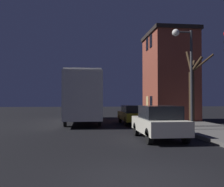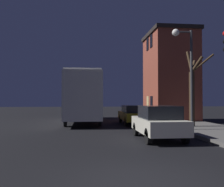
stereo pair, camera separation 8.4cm
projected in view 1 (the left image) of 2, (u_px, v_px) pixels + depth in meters
name	position (u px, v px, depth m)	size (l,w,h in m)	color
ground_plane	(147.00, 182.00, 5.55)	(120.00, 120.00, 0.00)	black
brick_building	(169.00, 76.00, 21.27)	(3.73, 5.05, 7.40)	brown
streetlamp	(185.00, 61.00, 13.94)	(1.17, 0.40, 5.60)	#38383A
bare_tree	(192.00, 89.00, 15.66)	(1.26, 2.00, 4.82)	#382819
bus	(83.00, 94.00, 20.50)	(2.54, 10.51, 3.84)	beige
car_near_lane	(159.00, 122.00, 11.49)	(1.75, 3.84, 1.55)	beige
car_mid_lane	(133.00, 114.00, 18.64)	(1.77, 4.53, 1.42)	olive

